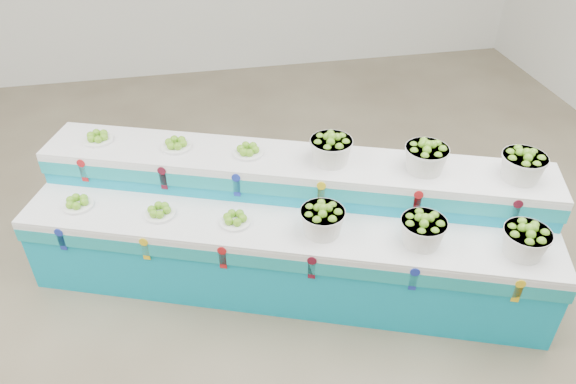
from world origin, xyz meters
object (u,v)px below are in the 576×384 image
(basket_upper_right, at_px, (523,165))
(plate_upper_mid, at_px, (176,143))
(display_stand, at_px, (288,227))
(basket_lower_left, at_px, (322,220))

(basket_upper_right, bearing_deg, plate_upper_mid, 159.64)
(display_stand, relative_size, basket_upper_right, 12.46)
(basket_lower_left, bearing_deg, display_stand, 118.91)
(plate_upper_mid, bearing_deg, basket_upper_right, -20.36)
(basket_lower_left, height_order, basket_upper_right, basket_upper_right)
(basket_lower_left, xyz_separation_m, plate_upper_mid, (-1.02, 0.93, 0.23))
(display_stand, relative_size, basket_lower_left, 12.46)
(basket_lower_left, bearing_deg, basket_upper_right, -0.66)
(display_stand, xyz_separation_m, basket_lower_left, (0.19, -0.35, 0.33))
(basket_upper_right, bearing_deg, basket_lower_left, 179.34)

